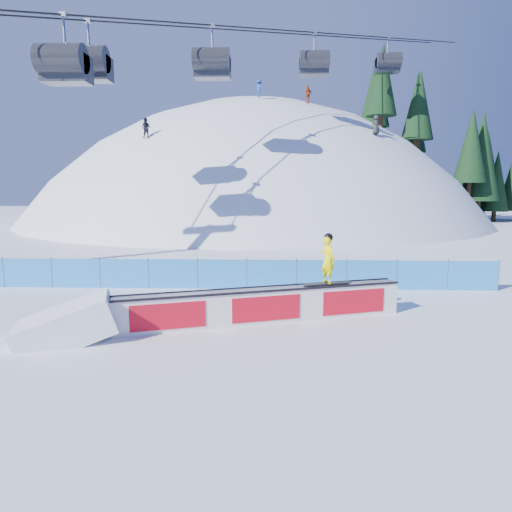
{
  "coord_description": "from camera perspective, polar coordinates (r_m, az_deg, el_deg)",
  "views": [
    {
      "loc": [
        1.96,
        -13.53,
        4.13
      ],
      "look_at": [
        1.46,
        1.91,
        1.75
      ],
      "focal_mm": 32.0,
      "sensor_mm": 36.0,
      "label": 1
    }
  ],
  "objects": [
    {
      "name": "safety_fence",
      "position": [
        18.48,
        -4.26,
        -2.28
      ],
      "size": [
        22.05,
        0.05,
        1.3
      ],
      "color": "#237FD9",
      "rests_on": "ground"
    },
    {
      "name": "treeline",
      "position": [
        60.42,
        22.73,
        13.72
      ],
      "size": [
        22.82,
        12.73,
        20.04
      ],
      "color": "#362315",
      "rests_on": "ground"
    },
    {
      "name": "chairlift",
      "position": [
        43.05,
        6.1,
        25.95
      ],
      "size": [
        40.8,
        41.7,
        22.0
      ],
      "color": "#90969E",
      "rests_on": "ground"
    },
    {
      "name": "snowboarder",
      "position": [
        14.44,
        8.98,
        -0.38
      ],
      "size": [
        1.55,
        0.74,
        1.61
      ],
      "rotation": [
        0.0,
        0.0,
        2.19
      ],
      "color": "black",
      "rests_on": "rail_box"
    },
    {
      "name": "snow_hill",
      "position": [
        59.81,
        -0.15,
        -12.96
      ],
      "size": [
        64.0,
        64.0,
        64.0
      ],
      "color": "white",
      "rests_on": "ground"
    },
    {
      "name": "rail_box",
      "position": [
        13.96,
        0.97,
        -6.2
      ],
      "size": [
        8.68,
        3.37,
        1.07
      ],
      "rotation": [
        0.0,
        0.0,
        0.32
      ],
      "color": "white",
      "rests_on": "ground"
    },
    {
      "name": "ground",
      "position": [
        14.28,
        -6.16,
        -8.1
      ],
      "size": [
        160.0,
        160.0,
        0.0
      ],
      "primitive_type": "plane",
      "color": "white",
      "rests_on": "ground"
    },
    {
      "name": "distant_skiers",
      "position": [
        44.23,
        1.4,
        18.19
      ],
      "size": [
        20.69,
        8.45,
        6.28
      ],
      "color": "black",
      "rests_on": "ground"
    },
    {
      "name": "snow_ramp",
      "position": [
        13.62,
        -22.42,
        -9.58
      ],
      "size": [
        3.09,
        2.44,
        1.68
      ],
      "primitive_type": null,
      "rotation": [
        0.0,
        -0.31,
        0.32
      ],
      "color": "white",
      "rests_on": "ground"
    }
  ]
}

